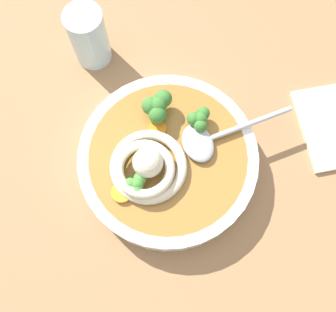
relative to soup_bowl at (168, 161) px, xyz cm
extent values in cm
cube|color=#936D47|center=(0.82, -1.71, -4.60)|extent=(108.32, 108.32, 4.04)
cylinder|color=white|center=(0.00, 0.00, -0.08)|extent=(26.39, 26.39, 4.99)
cylinder|color=olive|center=(0.00, 0.00, 0.12)|extent=(23.22, 23.22, 4.59)
torus|color=beige|center=(1.89, -2.69, 3.17)|extent=(11.03, 11.03, 1.52)
torus|color=beige|center=(2.61, -3.16, 4.39)|extent=(11.82, 11.82, 1.37)
sphere|color=beige|center=(1.89, -2.69, 5.15)|extent=(4.28, 4.28, 4.28)
ellipsoid|color=#B7B7BC|center=(-1.86, 4.23, 3.21)|extent=(7.26, 6.44, 1.60)
cylinder|color=#B7B7BC|center=(-4.88, 11.09, 3.21)|extent=(6.78, 14.05, 0.80)
cylinder|color=#7A9E60|center=(4.81, -4.03, 2.92)|extent=(0.94, 0.94, 1.00)
sphere|color=#478938|center=(4.81, -4.03, 4.34)|extent=(1.84, 1.84, 1.84)
sphere|color=#478938|center=(5.73, -4.03, 4.17)|extent=(1.84, 1.84, 1.84)
sphere|color=#478938|center=(3.97, -3.70, 4.25)|extent=(1.84, 1.84, 1.84)
sphere|color=#478938|center=(4.81, -4.95, 4.20)|extent=(1.84, 1.84, 1.84)
cylinder|color=#7A9E60|center=(-6.67, -1.48, 3.12)|extent=(1.32, 1.32, 1.41)
sphere|color=#38752D|center=(-6.67, -1.48, 5.12)|extent=(2.59, 2.59, 2.59)
sphere|color=#38752D|center=(-5.38, -1.48, 4.89)|extent=(2.59, 2.59, 2.59)
sphere|color=#38752D|center=(-7.85, -1.01, 5.01)|extent=(2.59, 2.59, 2.59)
sphere|color=#38752D|center=(-6.67, -2.77, 4.94)|extent=(2.59, 2.59, 2.59)
cylinder|color=#7A9E60|center=(-5.16, 4.48, 2.95)|extent=(1.00, 1.00, 1.07)
sphere|color=#38752D|center=(-5.16, 4.48, 4.47)|extent=(1.97, 1.97, 1.97)
sphere|color=#38752D|center=(-4.18, 4.48, 4.29)|extent=(1.97, 1.97, 1.97)
sphere|color=#38752D|center=(-6.06, 4.84, 4.38)|extent=(1.97, 1.97, 1.97)
sphere|color=#38752D|center=(-5.16, 3.50, 4.33)|extent=(1.97, 1.97, 1.97)
cylinder|color=orange|center=(5.71, -6.24, 2.80)|extent=(2.96, 2.96, 0.77)
cylinder|color=orange|center=(-4.04, -1.40, 2.71)|extent=(2.64, 2.64, 0.59)
cylinder|color=silver|center=(-19.27, -13.42, 2.69)|extent=(6.04, 6.04, 10.54)
camera|label=1|loc=(16.84, 0.68, 56.36)|focal=41.77mm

